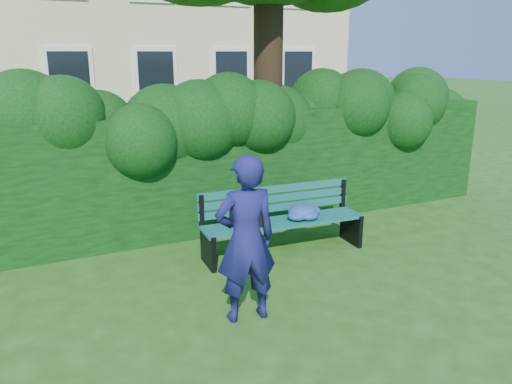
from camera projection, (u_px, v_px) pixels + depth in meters
name	position (u px, v px, depth m)	size (l,w,h in m)	color
ground	(277.00, 280.00, 6.01)	(80.00, 80.00, 0.00)	#234E14
hedge	(211.00, 170.00, 7.68)	(10.00, 1.00, 1.80)	black
park_bench	(281.00, 217.00, 6.71)	(2.26, 0.67, 0.89)	#0F4F43
man_reading	(246.00, 240.00, 4.94)	(0.63, 0.41, 1.72)	navy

